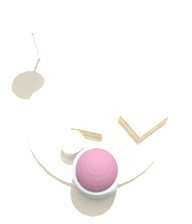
{
  "coord_description": "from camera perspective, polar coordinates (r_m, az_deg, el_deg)",
  "views": [
    {
      "loc": [
        -0.18,
        -0.21,
        0.58
      ],
      "look_at": [
        0.0,
        0.0,
        0.03
      ],
      "focal_mm": 45.0,
      "sensor_mm": 36.0,
      "label": 1
    }
  ],
  "objects": [
    {
      "name": "dinner_plate",
      "position": [
        0.64,
        0.0,
        -1.09
      ],
      "size": [
        0.32,
        0.32,
        0.01
      ],
      "color": "silver",
      "rests_on": "ground_plane"
    },
    {
      "name": "sauce_ramekin",
      "position": [
        0.58,
        -4.72,
        -6.55
      ],
      "size": [
        0.05,
        0.05,
        0.04
      ],
      "color": "beige",
      "rests_on": "dinner_plate"
    },
    {
      "name": "cheese_toast_far",
      "position": [
        0.61,
        -1.36,
        -1.01
      ],
      "size": [
        0.1,
        0.1,
        0.03
      ],
      "color": "#D1B27F",
      "rests_on": "dinner_plate"
    },
    {
      "name": "cheese_toast_near",
      "position": [
        0.62,
        9.63,
        -1.07
      ],
      "size": [
        0.09,
        0.07,
        0.03
      ],
      "color": "#D1B27F",
      "rests_on": "dinner_plate"
    },
    {
      "name": "ground_plane",
      "position": [
        0.64,
        0.0,
        -1.35
      ],
      "size": [
        4.0,
        4.0,
        0.0
      ],
      "primitive_type": "plane",
      "color": "beige"
    },
    {
      "name": "salad_bowl",
      "position": [
        0.54,
        0.17,
        -11.91
      ],
      "size": [
        0.09,
        0.09,
        0.09
      ],
      "color": "#4C5156",
      "rests_on": "dinner_plate"
    },
    {
      "name": "wine_glass",
      "position": [
        0.64,
        -13.84,
        17.35
      ],
      "size": [
        0.08,
        0.08,
        0.18
      ],
      "color": "silver",
      "rests_on": "ground_plane"
    }
  ]
}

